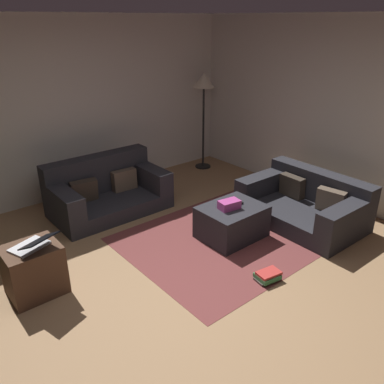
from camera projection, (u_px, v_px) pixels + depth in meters
ground_plane at (188, 296)px, 3.91m from camera, size 6.40×6.40×0.00m
rear_partition at (47, 112)px, 5.59m from camera, size 6.40×0.12×2.60m
corner_partition at (370, 119)px, 5.23m from camera, size 0.12×6.40×2.60m
couch_left at (106, 191)px, 5.58m from camera, size 1.58×0.90×0.75m
couch_right at (306, 203)px, 5.29m from camera, size 1.03×1.57×0.63m
ottoman at (232, 222)px, 4.90m from camera, size 0.77×0.60×0.41m
gift_box at (229, 205)px, 4.75m from camera, size 0.27×0.19×0.10m
tv_remote at (237, 201)px, 4.93m from camera, size 0.05×0.16×0.02m
side_table at (34, 270)px, 3.87m from camera, size 0.52×0.44×0.52m
laptop at (33, 244)px, 3.71m from camera, size 0.44×0.48×0.18m
book_stack at (267, 276)px, 4.12m from camera, size 0.27×0.23×0.10m
corner_lamp at (204, 88)px, 6.73m from camera, size 0.36×0.36×1.68m
area_rug at (231, 236)px, 4.98m from camera, size 2.60×2.00×0.01m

